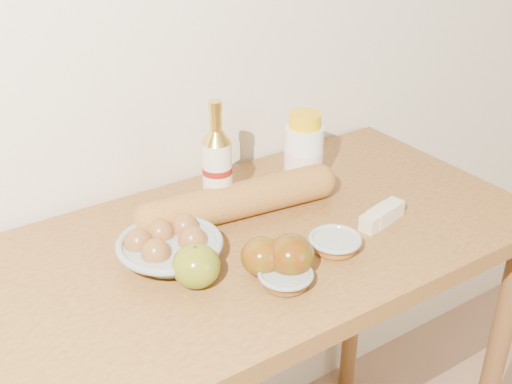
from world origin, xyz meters
TOP-DOWN VIEW (x-y plane):
  - back_wall at (0.00, 1.51)m, footprint 3.50×0.02m
  - table at (0.00, 1.18)m, footprint 1.20×0.60m
  - bourbon_bottle at (0.00, 1.30)m, footprint 0.08×0.08m
  - cream_bottle at (0.24, 1.31)m, footprint 0.10×0.10m
  - egg_bowl at (-0.16, 1.20)m, footprint 0.20×0.20m
  - baguette at (0.04, 1.27)m, footprint 0.47×0.13m
  - apple_yellowgreen at (-0.16, 1.11)m, footprint 0.11×0.11m
  - apple_redgreen_front at (-0.04, 1.07)m, footprint 0.09×0.09m
  - apple_redgreen_right at (0.00, 1.04)m, footprint 0.09×0.09m
  - sugar_bowl at (-0.03, 1.02)m, footprint 0.13×0.13m
  - syrup_bowl at (0.12, 1.05)m, footprint 0.13×0.13m
  - butter_stick at (0.27, 1.08)m, footprint 0.12×0.06m

SIDE VIEW (x-z plane):
  - table at x=0.00m, z-range 0.33..1.23m
  - sugar_bowl at x=-0.03m, z-range 0.90..0.93m
  - syrup_bowl at x=0.12m, z-range 0.90..0.93m
  - butter_stick at x=0.27m, z-range 0.90..0.93m
  - egg_bowl at x=-0.16m, z-range 0.89..0.96m
  - apple_redgreen_front at x=-0.04m, z-range 0.90..0.97m
  - baguette at x=0.04m, z-range 0.90..0.98m
  - apple_yellowgreen at x=-0.16m, z-range 0.90..0.98m
  - apple_redgreen_right at x=0.00m, z-range 0.90..0.98m
  - cream_bottle at x=0.24m, z-range 0.89..1.07m
  - bourbon_bottle at x=0.00m, z-range 0.88..1.13m
  - back_wall at x=0.00m, z-range 0.00..2.60m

